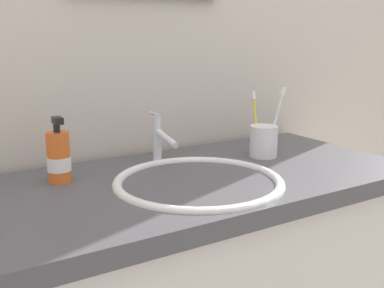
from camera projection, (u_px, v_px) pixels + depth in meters
The scene contains 7 objects.
tiled_wall_back at pixel (143, 31), 1.35m from camera, with size 2.33×0.04×2.40m, color beige.
sink_basin at pixel (198, 194), 1.12m from camera, with size 0.42×0.42×0.10m.
faucet at pixel (160, 139), 1.27m from camera, with size 0.02×0.15×0.14m.
toothbrush_cup at pixel (264, 141), 1.34m from camera, with size 0.08×0.08×0.09m, color white.
toothbrush_white at pixel (277, 117), 1.34m from camera, with size 0.06×0.02×0.20m.
toothbrush_yellow at pixel (255, 118), 1.37m from camera, with size 0.02×0.06×0.18m.
soap_dispenser at pixel (59, 157), 1.11m from camera, with size 0.06×0.06×0.16m.
Camera 1 is at (-0.61, -0.95, 1.18)m, focal length 42.81 mm.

